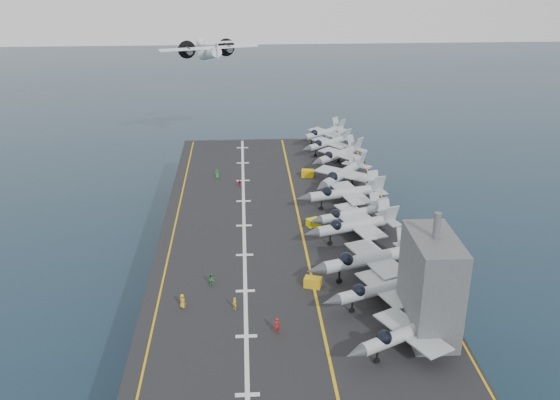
{
  "coord_description": "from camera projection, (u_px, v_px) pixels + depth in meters",
  "views": [
    {
      "loc": [
        -5.82,
        -90.12,
        52.75
      ],
      "look_at": [
        0.0,
        4.0,
        13.0
      ],
      "focal_mm": 40.0,
      "sensor_mm": 36.0,
      "label": 1
    }
  ],
  "objects": [
    {
      "name": "foul_line",
      "position": [
        300.0,
        224.0,
        99.83
      ],
      "size": [
        0.35,
        90.0,
        0.02
      ],
      "primitive_type": "cube",
      "color": "gold",
      "rests_on": "flight_deck"
    },
    {
      "name": "landing_centerline",
      "position": [
        244.0,
        226.0,
        99.32
      ],
      "size": [
        0.5,
        90.0,
        0.02
      ],
      "primitive_type": "cube",
      "color": "silver",
      "rests_on": "flight_deck"
    },
    {
      "name": "island_superstructure",
      "position": [
        432.0,
        274.0,
        70.01
      ],
      "size": [
        5.0,
        10.0,
        15.0
      ],
      "primitive_type": null,
      "color": "#56595E",
      "rests_on": "flight_deck"
    },
    {
      "name": "tow_cart_c",
      "position": [
        308.0,
        173.0,
        119.43
      ],
      "size": [
        2.52,
        1.89,
        1.37
      ],
      "primitive_type": null,
      "color": "#DAAA07",
      "rests_on": "flight_deck"
    },
    {
      "name": "crew_6",
      "position": [
        277.0,
        326.0,
        71.96
      ],
      "size": [
        1.46,
        1.41,
        2.04
      ],
      "primitive_type": "imported",
      "color": "#B21919",
      "rests_on": "flight_deck"
    },
    {
      "name": "crew_0",
      "position": [
        182.0,
        301.0,
        76.97
      ],
      "size": [
        1.31,
        1.34,
        1.88
      ],
      "primitive_type": "imported",
      "color": "gold",
      "rests_on": "flight_deck"
    },
    {
      "name": "flight_deck",
      "position": [
        282.0,
        226.0,
        99.74
      ],
      "size": [
        38.0,
        92.0,
        0.4
      ],
      "primitive_type": "cube",
      "color": "black",
      "rests_on": "hull"
    },
    {
      "name": "tow_cart_b",
      "position": [
        313.0,
        222.0,
        99.05
      ],
      "size": [
        2.37,
        2.0,
        1.21
      ],
      "primitive_type": null,
      "color": "yellow",
      "rests_on": "flight_deck"
    },
    {
      "name": "fighter_jet_7",
      "position": [
        339.0,
        154.0,
        124.59
      ],
      "size": [
        16.99,
        16.68,
        4.97
      ],
      "primitive_type": null,
      "color": "#99A2AA",
      "rests_on": "flight_deck"
    },
    {
      "name": "fighter_jet_2",
      "position": [
        370.0,
        258.0,
        83.34
      ],
      "size": [
        19.07,
        15.63,
        5.7
      ],
      "primitive_type": null,
      "color": "gray",
      "rests_on": "flight_deck"
    },
    {
      "name": "crew_4",
      "position": [
        240.0,
        183.0,
        114.22
      ],
      "size": [
        1.09,
        1.14,
        1.58
      ],
      "primitive_type": "imported",
      "color": "#B01929",
      "rests_on": "flight_deck"
    },
    {
      "name": "fighter_jet_9",
      "position": [
        324.0,
        132.0,
        139.01
      ],
      "size": [
        15.98,
        15.17,
        4.63
      ],
      "primitive_type": null,
      "color": "#9AA2AA",
      "rests_on": "flight_deck"
    },
    {
      "name": "deck_edge_port",
      "position": [
        175.0,
        227.0,
        98.69
      ],
      "size": [
        0.25,
        90.0,
        0.02
      ],
      "primitive_type": "cube",
      "color": "gold",
      "rests_on": "flight_deck"
    },
    {
      "name": "ground",
      "position": [
        281.0,
        281.0,
        103.71
      ],
      "size": [
        500.0,
        500.0,
        0.0
      ],
      "primitive_type": "plane",
      "color": "#142135",
      "rests_on": "ground"
    },
    {
      "name": "fighter_jet_1",
      "position": [
        380.0,
        288.0,
        76.92
      ],
      "size": [
        16.69,
        13.96,
        4.94
      ],
      "primitive_type": null,
      "color": "gray",
      "rests_on": "flight_deck"
    },
    {
      "name": "deck_edge_stbd",
      "position": [
        396.0,
        222.0,
        100.71
      ],
      "size": [
        0.25,
        90.0,
        0.02
      ],
      "primitive_type": "cube",
      "color": "gold",
      "rests_on": "flight_deck"
    },
    {
      "name": "fighter_jet_4",
      "position": [
        352.0,
        213.0,
        98.19
      ],
      "size": [
        15.46,
        12.89,
        4.59
      ],
      "primitive_type": null,
      "color": "#8D939A",
      "rests_on": "flight_deck"
    },
    {
      "name": "transport_plane",
      "position": [
        209.0,
        54.0,
        147.61
      ],
      "size": [
        27.17,
        22.05,
        5.58
      ],
      "primitive_type": null,
      "color": "silver"
    },
    {
      "name": "crew_2",
      "position": [
        212.0,
        279.0,
        81.97
      ],
      "size": [
        0.95,
        1.19,
        1.74
      ],
      "primitive_type": "imported",
      "color": "#268C33",
      "rests_on": "flight_deck"
    },
    {
      "name": "fighter_jet_3",
      "position": [
        356.0,
        224.0,
        93.55
      ],
      "size": [
        17.6,
        14.41,
        5.27
      ],
      "primitive_type": null,
      "color": "#9FA7B0",
      "rests_on": "flight_deck"
    },
    {
      "name": "fighter_jet_8",
      "position": [
        328.0,
        142.0,
        132.07
      ],
      "size": [
        15.98,
        15.17,
        4.63
      ],
      "primitive_type": null,
      "color": "#9AA2AA",
      "rests_on": "flight_deck"
    },
    {
      "name": "tow_cart_a",
      "position": [
        313.0,
        282.0,
        81.73
      ],
      "size": [
        2.52,
        2.04,
        1.31
      ],
      "primitive_type": null,
      "color": "gold",
      "rests_on": "flight_deck"
    },
    {
      "name": "fighter_jet_5",
      "position": [
        345.0,
        192.0,
        105.32
      ],
      "size": [
        17.66,
        13.95,
        5.4
      ],
      "primitive_type": null,
      "color": "gray",
      "rests_on": "flight_deck"
    },
    {
      "name": "crew_5",
      "position": [
        217.0,
        174.0,
        118.78
      ],
      "size": [
        1.19,
        1.11,
        1.65
      ],
      "primitive_type": "imported",
      "color": "#268C33",
      "rests_on": "flight_deck"
    },
    {
      "name": "fighter_jet_6",
      "position": [
        342.0,
        173.0,
        113.3
      ],
      "size": [
        18.22,
        19.32,
        5.59
      ],
      "primitive_type": null,
      "color": "#97A0A7",
      "rests_on": "flight_deck"
    },
    {
      "name": "crew_1",
      "position": [
        235.0,
        304.0,
        76.7
      ],
      "size": [
        1.12,
        1.14,
        1.6
      ],
      "primitive_type": "imported",
      "color": "yellow",
      "rests_on": "flight_deck"
    },
    {
      "name": "hull",
      "position": [
        282.0,
        255.0,
        101.76
      ],
      "size": [
        36.0,
        90.0,
        10.0
      ],
      "primitive_type": "cube",
      "color": "#56595E",
      "rests_on": "ground"
    },
    {
      "name": "fighter_jet_0",
      "position": [
        407.0,
        332.0,
        68.24
      ],
      "size": [
        17.23,
        15.15,
        5.01
      ],
      "primitive_type": null,
      "color": "#8E979E",
      "rests_on": "flight_deck"
    }
  ]
}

